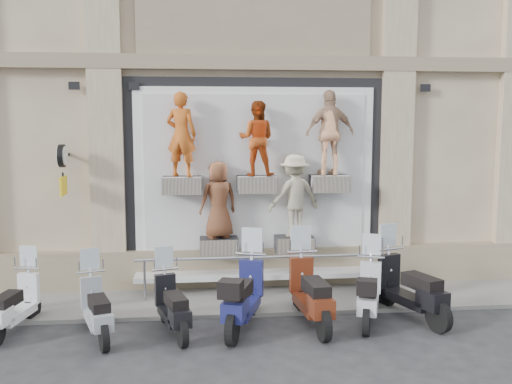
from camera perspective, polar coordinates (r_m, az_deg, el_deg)
ground at (r=9.95m, az=1.65°, el=-14.30°), size 90.00×90.00×0.00m
sidewalk at (r=11.91m, az=0.31°, el=-10.47°), size 16.00×2.20×0.08m
building at (r=16.41m, az=-1.59°, el=15.36°), size 14.00×8.60×12.00m
shop_vitrine at (r=12.07m, az=0.53°, el=1.22°), size 5.60×0.94×4.30m
guard_rail at (r=11.69m, az=0.36°, el=-8.63°), size 5.06×0.10×0.93m
clock_sign_bracket at (r=11.99m, az=-18.77°, el=2.74°), size 0.10×0.80×1.02m
scooter_b at (r=10.76m, az=-23.05°, el=-9.27°), size 0.82×1.80×1.41m
scooter_c at (r=10.04m, az=-15.68°, el=-10.06°), size 1.05×1.83×1.43m
scooter_d at (r=9.97m, az=-8.38°, el=-10.03°), size 0.98×1.82×1.42m
scooter_e at (r=10.04m, az=-1.28°, el=-9.03°), size 1.23×2.16×1.69m
scooter_f at (r=10.26m, az=5.51°, el=-8.70°), size 0.80×2.13×1.69m
scooter_g at (r=10.61m, az=11.25°, el=-8.77°), size 1.15×1.94×1.52m
scooter_h at (r=10.91m, az=15.20°, el=-7.99°), size 1.25×2.15×1.68m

